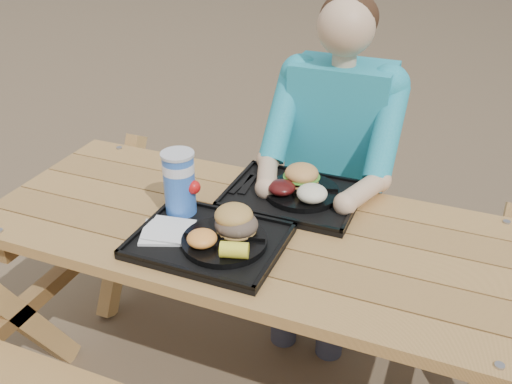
% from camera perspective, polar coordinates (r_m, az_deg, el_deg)
% --- Properties ---
extents(picnic_table, '(1.80, 1.49, 0.75)m').
position_cam_1_polar(picnic_table, '(2.07, 0.00, -12.22)').
color(picnic_table, '#999999').
rests_on(picnic_table, ground).
extents(tray_near, '(0.45, 0.35, 0.02)m').
position_cam_1_polar(tray_near, '(1.76, -4.71, -4.99)').
color(tray_near, black).
rests_on(tray_near, picnic_table).
extents(tray_far, '(0.45, 0.35, 0.02)m').
position_cam_1_polar(tray_far, '(2.00, 3.70, -0.47)').
color(tray_far, black).
rests_on(tray_far, picnic_table).
extents(plate_near, '(0.26, 0.26, 0.02)m').
position_cam_1_polar(plate_near, '(1.73, -3.17, -4.93)').
color(plate_near, black).
rests_on(plate_near, tray_near).
extents(plate_far, '(0.26, 0.26, 0.02)m').
position_cam_1_polar(plate_far, '(1.99, 4.63, 0.00)').
color(plate_far, black).
rests_on(plate_far, tray_far).
extents(napkin_stack, '(0.18, 0.18, 0.02)m').
position_cam_1_polar(napkin_stack, '(1.80, -9.12, -3.91)').
color(napkin_stack, silver).
rests_on(napkin_stack, tray_near).
extents(soda_cup, '(0.10, 0.10, 0.21)m').
position_cam_1_polar(soda_cup, '(1.85, -7.66, 0.77)').
color(soda_cup, blue).
rests_on(soda_cup, tray_near).
extents(condiment_bbq, '(0.05, 0.05, 0.03)m').
position_cam_1_polar(condiment_bbq, '(1.84, -3.24, -2.45)').
color(condiment_bbq, black).
rests_on(condiment_bbq, tray_near).
extents(condiment_mustard, '(0.05, 0.05, 0.03)m').
position_cam_1_polar(condiment_mustard, '(1.83, -1.49, -2.55)').
color(condiment_mustard, yellow).
rests_on(condiment_mustard, tray_near).
extents(sandwich, '(0.13, 0.13, 0.13)m').
position_cam_1_polar(sandwich, '(1.72, -2.00, -2.16)').
color(sandwich, '#BD8A42').
rests_on(sandwich, plate_near).
extents(mac_cheese, '(0.09, 0.09, 0.05)m').
position_cam_1_polar(mac_cheese, '(1.69, -5.43, -4.65)').
color(mac_cheese, '#FFA643').
rests_on(mac_cheese, plate_near).
extents(corn_cob, '(0.10, 0.10, 0.05)m').
position_cam_1_polar(corn_cob, '(1.63, -2.19, -5.82)').
color(corn_cob, '#FFF435').
rests_on(corn_cob, plate_near).
extents(cutlery_far, '(0.04, 0.15, 0.01)m').
position_cam_1_polar(cutlery_far, '(2.05, -0.80, 0.81)').
color(cutlery_far, black).
rests_on(cutlery_far, tray_far).
extents(burger, '(0.12, 0.12, 0.11)m').
position_cam_1_polar(burger, '(2.00, 4.61, 2.26)').
color(burger, '#CF8D49').
rests_on(burger, plate_far).
extents(baked_beans, '(0.10, 0.10, 0.04)m').
position_cam_1_polar(baked_beans, '(1.95, 2.57, 0.46)').
color(baked_beans, '#420D0D').
rests_on(baked_beans, plate_far).
extents(potato_salad, '(0.10, 0.10, 0.06)m').
position_cam_1_polar(potato_salad, '(1.90, 5.62, -0.13)').
color(potato_salad, beige).
rests_on(potato_salad, plate_far).
extents(diner, '(0.48, 0.84, 1.28)m').
position_cam_1_polar(diner, '(2.36, 7.88, 1.07)').
color(diner, teal).
rests_on(diner, ground).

